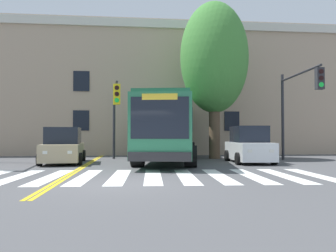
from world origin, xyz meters
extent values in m
plane|color=#4C4C4F|center=(0.00, 0.00, 0.00)|extent=(120.00, 120.00, 0.00)
cube|color=white|center=(-3.50, 1.86, 0.00)|extent=(0.76, 4.33, 0.01)
cube|color=white|center=(-2.34, 1.81, 0.00)|extent=(0.76, 4.33, 0.01)
cube|color=white|center=(-1.17, 1.76, 0.00)|extent=(0.76, 4.33, 0.01)
cube|color=white|center=(-0.01, 1.71, 0.00)|extent=(0.76, 4.33, 0.01)
cube|color=white|center=(1.16, 1.66, 0.00)|extent=(0.76, 4.33, 0.01)
cube|color=white|center=(2.32, 1.61, 0.00)|extent=(0.76, 4.33, 0.01)
cube|color=white|center=(3.48, 1.56, 0.00)|extent=(0.76, 4.33, 0.01)
cube|color=white|center=(4.65, 1.51, 0.00)|extent=(0.76, 4.33, 0.01)
cube|color=white|center=(5.81, 1.46, 0.00)|extent=(0.76, 4.33, 0.01)
cube|color=white|center=(6.98, 1.41, 0.00)|extent=(0.76, 4.33, 0.01)
cube|color=gold|center=(-1.91, 15.69, 0.00)|extent=(0.12, 36.00, 0.01)
cube|color=gold|center=(-1.75, 15.69, 0.00)|extent=(0.12, 36.00, 0.01)
cube|color=#28704C|center=(2.39, 8.44, 1.79)|extent=(4.31, 11.82, 2.70)
cube|color=black|center=(3.63, 8.24, 2.06)|extent=(1.73, 10.51, 0.97)
cube|color=black|center=(1.15, 8.64, 2.06)|extent=(1.73, 10.51, 0.97)
cube|color=black|center=(1.46, 2.72, 2.11)|extent=(2.22, 0.38, 1.62)
cube|color=yellow|center=(1.46, 2.71, 2.92)|extent=(1.36, 0.25, 0.24)
cube|color=#232326|center=(1.46, 2.69, 0.62)|extent=(2.43, 0.49, 0.36)
cube|color=#246444|center=(2.39, 8.44, 3.22)|extent=(4.09, 11.34, 0.16)
cylinder|color=black|center=(2.99, 4.71, 0.49)|extent=(0.71, 1.06, 0.98)
cylinder|color=black|center=(0.64, 5.09, 0.49)|extent=(0.71, 1.06, 0.98)
cylinder|color=black|center=(3.98, 10.82, 0.49)|extent=(0.71, 1.06, 0.98)
cylinder|color=black|center=(1.63, 11.20, 0.49)|extent=(0.71, 1.06, 0.98)
cylinder|color=black|center=(4.16, 11.90, 0.49)|extent=(0.71, 1.06, 0.98)
cylinder|color=black|center=(1.80, 12.28, 0.49)|extent=(0.71, 1.06, 0.98)
cube|color=tan|center=(-3.16, 7.44, 0.58)|extent=(2.16, 4.32, 0.83)
cube|color=black|center=(-3.16, 7.49, 1.42)|extent=(1.81, 2.43, 0.83)
cube|color=white|center=(-2.43, 5.40, 0.66)|extent=(0.20, 0.06, 0.14)
cube|color=white|center=(-3.50, 5.30, 0.66)|extent=(0.20, 0.06, 0.14)
cylinder|color=black|center=(-2.13, 6.24, 0.30)|extent=(0.28, 0.62, 0.60)
cylinder|color=black|center=(-3.95, 6.07, 0.30)|extent=(0.28, 0.62, 0.60)
cylinder|color=black|center=(-2.37, 8.82, 0.30)|extent=(0.28, 0.62, 0.60)
cylinder|color=black|center=(-4.19, 8.65, 0.30)|extent=(0.28, 0.62, 0.60)
cube|color=white|center=(6.42, 6.81, 0.61)|extent=(1.91, 3.86, 0.90)
cube|color=black|center=(6.43, 6.85, 1.49)|extent=(1.65, 2.15, 0.85)
cube|color=white|center=(6.84, 4.88, 0.70)|extent=(0.20, 0.05, 0.14)
cube|color=white|center=(5.81, 4.93, 0.70)|extent=(0.20, 0.05, 0.14)
cylinder|color=black|center=(7.24, 5.60, 0.30)|extent=(0.25, 0.61, 0.60)
cylinder|color=black|center=(5.49, 5.69, 0.30)|extent=(0.25, 0.61, 0.60)
cylinder|color=black|center=(7.36, 7.93, 0.30)|extent=(0.25, 0.61, 0.60)
cylinder|color=black|center=(5.61, 8.03, 0.30)|extent=(0.25, 0.61, 0.60)
cube|color=slate|center=(1.20, 18.10, 0.78)|extent=(2.55, 5.09, 1.14)
cube|color=black|center=(1.20, 18.15, 1.77)|extent=(2.11, 3.23, 0.84)
cube|color=white|center=(2.10, 15.74, 0.89)|extent=(0.20, 0.07, 0.14)
cube|color=white|center=(0.96, 15.59, 0.89)|extent=(0.20, 0.07, 0.14)
cylinder|color=black|center=(2.38, 16.73, 0.38)|extent=(0.32, 0.78, 0.76)
cylinder|color=black|center=(0.43, 16.47, 0.38)|extent=(0.32, 0.78, 0.76)
cylinder|color=black|center=(1.97, 19.73, 0.38)|extent=(0.32, 0.78, 0.76)
cylinder|color=black|center=(0.03, 19.47, 0.38)|extent=(0.32, 0.78, 0.76)
cylinder|color=#28282D|center=(9.07, 8.55, 2.49)|extent=(0.16, 0.16, 4.98)
cylinder|color=#28282D|center=(8.98, 6.37, 4.62)|extent=(0.30, 4.38, 0.11)
cube|color=#28282D|center=(8.89, 4.33, 4.02)|extent=(0.35, 0.29, 1.00)
cylinder|color=black|center=(8.88, 4.18, 4.32)|extent=(0.22, 0.04, 0.22)
cylinder|color=black|center=(8.88, 4.18, 4.02)|extent=(0.22, 0.04, 0.22)
cylinder|color=green|center=(8.88, 4.18, 3.72)|extent=(0.22, 0.04, 0.22)
cylinder|color=#28282D|center=(-0.80, 10.35, 2.26)|extent=(0.16, 0.16, 4.51)
cylinder|color=#28282D|center=(-0.58, 8.23, 4.03)|extent=(0.53, 4.26, 0.11)
cube|color=yellow|center=(-0.39, 6.26, 3.43)|extent=(0.37, 0.31, 1.00)
cylinder|color=black|center=(-0.37, 6.11, 3.73)|extent=(0.22, 0.05, 0.22)
cylinder|color=black|center=(-0.37, 6.11, 3.43)|extent=(0.22, 0.05, 0.22)
cylinder|color=green|center=(-0.37, 6.11, 3.13)|extent=(0.22, 0.05, 0.22)
cylinder|color=brown|center=(5.34, 9.91, 1.66)|extent=(0.67, 0.67, 3.32)
ellipsoid|color=#428438|center=(5.34, 9.91, 6.25)|extent=(4.67, 4.49, 6.88)
cube|color=tan|center=(2.09, 17.31, 4.89)|extent=(40.10, 7.97, 9.79)
cube|color=beige|center=(2.09, 13.25, 9.39)|extent=(40.10, 0.16, 0.60)
cube|color=black|center=(-3.25, 13.30, 2.45)|extent=(1.10, 0.06, 1.40)
cube|color=black|center=(7.44, 13.30, 2.45)|extent=(1.10, 0.06, 1.40)
cube|color=black|center=(-3.25, 13.30, 5.19)|extent=(1.10, 0.06, 1.40)
cube|color=black|center=(7.44, 13.30, 5.19)|extent=(1.10, 0.06, 1.40)
camera|label=1|loc=(0.59, -9.79, 1.45)|focal=35.00mm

